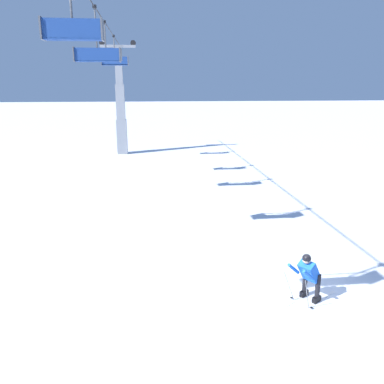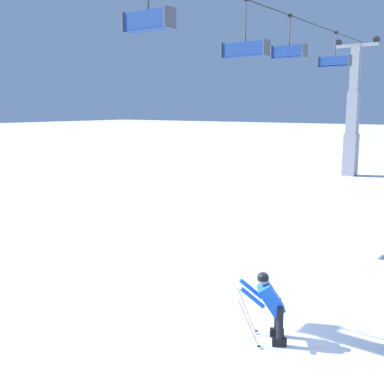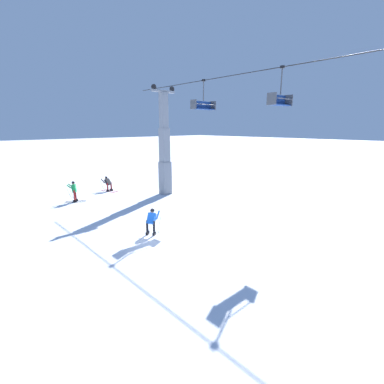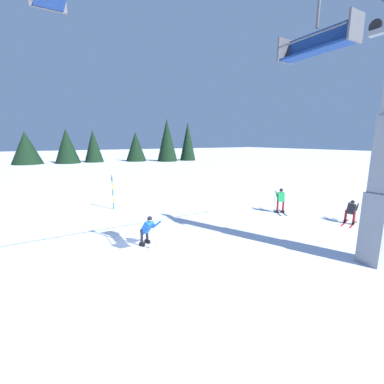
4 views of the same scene
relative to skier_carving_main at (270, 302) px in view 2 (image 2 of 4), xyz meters
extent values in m
plane|color=white|center=(0.30, -0.11, -0.83)|extent=(260.00, 260.00, 0.00)
cube|color=white|center=(-0.07, -0.26, -0.82)|extent=(1.02, 1.53, 0.01)
cube|color=black|center=(-0.07, -0.26, -0.73)|extent=(0.24, 0.30, 0.16)
cylinder|color=black|center=(-0.07, -0.26, -0.33)|extent=(0.13, 0.13, 0.65)
cube|color=white|center=(0.26, -0.04, -0.82)|extent=(1.02, 1.53, 0.01)
cube|color=black|center=(0.26, -0.04, -0.73)|extent=(0.24, 0.30, 0.16)
cylinder|color=black|center=(0.26, -0.04, -0.33)|extent=(0.13, 0.13, 0.65)
cube|color=blue|center=(0.01, -0.01, 0.08)|extent=(0.65, 0.69, 0.65)
sphere|color=tan|center=(-0.08, 0.13, 0.46)|extent=(0.22, 0.22, 0.22)
sphere|color=black|center=(-0.08, 0.13, 0.50)|extent=(0.23, 0.23, 0.23)
cylinder|color=blue|center=(-0.39, 0.18, 0.18)|extent=(0.34, 0.46, 0.43)
cylinder|color=gray|center=(-0.45, 0.19, -0.40)|extent=(0.37, 0.35, 1.12)
cylinder|color=black|center=(-0.40, 0.02, -0.78)|extent=(0.07, 0.07, 0.01)
cylinder|color=blue|center=(0.00, 0.43, 0.18)|extent=(0.34, 0.46, 0.43)
cylinder|color=gray|center=(0.01, 0.49, -0.40)|extent=(0.17, 0.47, 1.12)
cylinder|color=black|center=(0.15, 0.37, -0.78)|extent=(0.07, 0.07, 0.01)
cube|color=gray|center=(24.53, 6.28, 0.61)|extent=(0.84, 0.84, 2.86)
cube|color=gray|center=(24.53, 6.28, 3.47)|extent=(0.71, 0.71, 2.86)
cube|color=gray|center=(24.53, 6.28, 6.33)|extent=(0.57, 0.57, 2.86)
cube|color=gray|center=(24.53, 6.28, 7.85)|extent=(0.28, 2.82, 0.18)
cylinder|color=black|center=(24.53, 7.51, 8.10)|extent=(0.10, 0.44, 0.44)
cylinder|color=black|center=(24.53, 5.05, 8.10)|extent=(0.10, 0.44, 0.44)
cube|color=navy|center=(3.69, 6.28, 6.20)|extent=(0.45, 1.73, 0.06)
cube|color=navy|center=(3.50, 6.28, 6.48)|extent=(0.06, 1.73, 0.55)
cylinder|color=#4C4F54|center=(4.00, 6.28, 6.50)|extent=(0.04, 1.65, 0.04)
cube|color=#4C4F54|center=(3.69, 7.15, 6.48)|extent=(0.57, 0.05, 0.63)
cube|color=#4C4F54|center=(3.69, 5.42, 6.48)|extent=(0.57, 0.05, 0.63)
cylinder|color=#4C4F54|center=(9.77, 6.28, 7.31)|extent=(0.07, 0.07, 1.70)
cube|color=navy|center=(9.77, 6.28, 5.91)|extent=(0.45, 2.01, 0.06)
cube|color=navy|center=(9.57, 6.28, 6.18)|extent=(0.06, 2.01, 0.55)
cylinder|color=#4C4F54|center=(10.07, 6.28, 6.21)|extent=(0.04, 1.91, 0.04)
cube|color=#4C4F54|center=(9.77, 7.29, 6.18)|extent=(0.57, 0.05, 0.63)
cube|color=#4C4F54|center=(9.77, 5.28, 6.18)|extent=(0.57, 0.05, 0.63)
cube|color=black|center=(14.05, 6.28, 8.16)|extent=(0.20, 0.16, 0.14)
cylinder|color=#4C4F54|center=(14.05, 6.28, 7.46)|extent=(0.07, 0.07, 1.40)
cube|color=navy|center=(14.05, 6.28, 6.21)|extent=(0.45, 1.66, 0.06)
cube|color=navy|center=(13.85, 6.28, 6.49)|extent=(0.06, 1.66, 0.55)
cylinder|color=#4C4F54|center=(14.35, 6.28, 6.51)|extent=(0.04, 1.57, 0.04)
cube|color=#4C4F54|center=(14.05, 7.11, 6.49)|extent=(0.57, 0.05, 0.63)
cube|color=#4C4F54|center=(14.05, 5.46, 6.49)|extent=(0.57, 0.05, 0.63)
cube|color=black|center=(20.47, 6.28, 8.16)|extent=(0.20, 0.16, 0.14)
cylinder|color=#4C4F54|center=(20.47, 6.28, 7.47)|extent=(0.07, 0.07, 1.38)
cube|color=navy|center=(20.47, 6.28, 6.24)|extent=(0.45, 1.85, 0.06)
cube|color=navy|center=(20.27, 6.28, 6.51)|extent=(0.06, 1.85, 0.55)
cylinder|color=#4C4F54|center=(20.77, 6.28, 6.54)|extent=(0.04, 1.76, 0.04)
cube|color=#4C4F54|center=(20.47, 7.21, 6.51)|extent=(0.57, 0.05, 0.63)
cube|color=#4C4F54|center=(20.47, 5.36, 6.51)|extent=(0.57, 0.05, 0.63)
camera|label=1|loc=(-9.04, 4.20, 4.90)|focal=36.43mm
camera|label=2|loc=(-8.02, -3.91, 3.78)|focal=44.19mm
camera|label=3|loc=(12.09, -8.11, 5.02)|focal=25.64mm
camera|label=4|loc=(4.16, 10.87, 4.00)|focal=24.37mm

